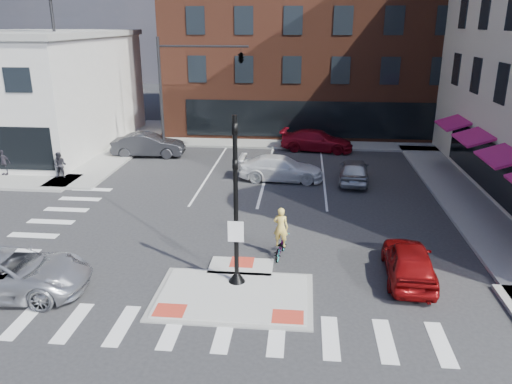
# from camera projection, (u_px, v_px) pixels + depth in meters

# --- Properties ---
(ground) EXTENTS (120.00, 120.00, 0.00)m
(ground) POSITION_uv_depth(u_px,v_px,m) (235.00, 290.00, 17.51)
(ground) COLOR #28282B
(ground) RESTS_ON ground
(refuge_island) EXTENTS (5.40, 4.65, 0.13)m
(refuge_island) POSITION_uv_depth(u_px,v_px,m) (234.00, 292.00, 17.25)
(refuge_island) COLOR gray
(refuge_island) RESTS_ON ground
(sidewalk_nw) EXTENTS (23.50, 20.50, 0.15)m
(sidewalk_nw) POSITION_uv_depth(u_px,v_px,m) (19.00, 161.00, 33.41)
(sidewalk_nw) COLOR gray
(sidewalk_nw) RESTS_ON ground
(sidewalk_e) EXTENTS (3.00, 24.00, 0.15)m
(sidewalk_e) POSITION_uv_depth(u_px,v_px,m) (467.00, 201.00, 25.91)
(sidewalk_e) COLOR gray
(sidewalk_e) RESTS_ON ground
(sidewalk_n) EXTENTS (26.00, 3.00, 0.15)m
(sidewalk_n) POSITION_uv_depth(u_px,v_px,m) (314.00, 144.00, 37.93)
(sidewalk_n) COLOR gray
(sidewalk_n) RESTS_ON ground
(building_n) EXTENTS (24.40, 18.40, 15.50)m
(building_n) POSITION_uv_depth(u_px,v_px,m) (315.00, 35.00, 44.83)
(building_n) COLOR #582A1B
(building_n) RESTS_ON ground
(building_far_left) EXTENTS (10.00, 12.00, 10.00)m
(building_far_left) POSITION_uv_depth(u_px,v_px,m) (258.00, 53.00, 65.22)
(building_far_left) COLOR slate
(building_far_left) RESTS_ON ground
(building_far_right) EXTENTS (12.00, 12.00, 12.00)m
(building_far_right) POSITION_uv_depth(u_px,v_px,m) (358.00, 45.00, 65.59)
(building_far_right) COLOR brown
(building_far_right) RESTS_ON ground
(signal_pole) EXTENTS (0.60, 0.60, 5.98)m
(signal_pole) POSITION_uv_depth(u_px,v_px,m) (236.00, 223.00, 17.12)
(signal_pole) COLOR black
(signal_pole) RESTS_ON refuge_island
(mast_arm_signal) EXTENTS (6.10, 2.24, 8.00)m
(mast_arm_signal) POSITION_uv_depth(u_px,v_px,m) (219.00, 65.00, 32.76)
(mast_arm_signal) COLOR black
(mast_arm_signal) RESTS_ON ground
(silver_suv) EXTENTS (5.78, 3.05, 1.55)m
(silver_suv) POSITION_uv_depth(u_px,v_px,m) (7.00, 273.00, 17.06)
(silver_suv) COLOR #B3B5BB
(silver_suv) RESTS_ON ground
(red_sedan) EXTENTS (1.90, 4.23, 1.41)m
(red_sedan) POSITION_uv_depth(u_px,v_px,m) (409.00, 261.00, 18.05)
(red_sedan) COLOR maroon
(red_sedan) RESTS_ON ground
(white_pickup) EXTENTS (5.03, 2.18, 1.44)m
(white_pickup) POSITION_uv_depth(u_px,v_px,m) (281.00, 168.00, 29.43)
(white_pickup) COLOR white
(white_pickup) RESTS_ON ground
(bg_car_dark) EXTENTS (5.03, 2.05, 1.62)m
(bg_car_dark) POSITION_uv_depth(u_px,v_px,m) (148.00, 145.00, 34.61)
(bg_car_dark) COLOR #25262A
(bg_car_dark) RESTS_ON ground
(bg_car_silver) EXTENTS (2.02, 4.28, 1.42)m
(bg_car_silver) POSITION_uv_depth(u_px,v_px,m) (354.00, 170.00, 29.04)
(bg_car_silver) COLOR #B3B6BA
(bg_car_silver) RESTS_ON ground
(bg_car_red) EXTENTS (5.46, 2.94, 1.50)m
(bg_car_red) POSITION_uv_depth(u_px,v_px,m) (317.00, 141.00, 36.14)
(bg_car_red) COLOR maroon
(bg_car_red) RESTS_ON ground
(cyclist) EXTENTS (0.83, 1.69, 2.08)m
(cyclist) POSITION_uv_depth(u_px,v_px,m) (281.00, 240.00, 19.79)
(cyclist) COLOR #3F3F44
(cyclist) RESTS_ON ground
(pedestrian_a) EXTENTS (0.77, 0.61, 1.55)m
(pedestrian_a) POSITION_uv_depth(u_px,v_px,m) (60.00, 165.00, 29.32)
(pedestrian_a) COLOR black
(pedestrian_a) RESTS_ON sidewalk_nw
(pedestrian_b) EXTENTS (0.95, 0.52, 1.54)m
(pedestrian_b) POSITION_uv_depth(u_px,v_px,m) (4.00, 162.00, 29.94)
(pedestrian_b) COLOR #2F2B34
(pedestrian_b) RESTS_ON sidewalk_nw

